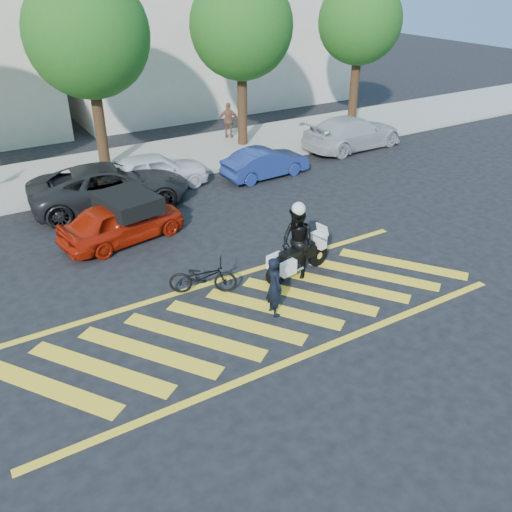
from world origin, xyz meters
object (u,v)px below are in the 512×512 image
parked_mid_right (155,171)px  bicycle (203,277)px  red_convertible (122,221)px  parked_right (265,163)px  parked_mid_left (110,186)px  officer_bike (274,286)px  police_motorcycle (297,258)px  parked_far_right (353,133)px  officer_moto (297,243)px

parked_mid_right → bicycle: bearing=171.0°
red_convertible → parked_right: bearing=-80.6°
bicycle → parked_mid_left: (-0.25, 6.75, 0.29)m
parked_mid_left → parked_right: parked_mid_left is taller
bicycle → red_convertible: (-0.79, 3.96, 0.20)m
officer_bike → parked_right: 9.59m
police_motorcycle → red_convertible: (-3.38, 4.50, 0.12)m
officer_bike → parked_mid_right: (0.66, 9.37, -0.09)m
police_motorcycle → parked_mid_right: bearing=85.8°
police_motorcycle → red_convertible: 5.63m
red_convertible → parked_mid_right: (2.50, 3.64, 0.03)m
police_motorcycle → red_convertible: bearing=116.6°
officer_bike → red_convertible: officer_bike is taller
parked_far_right → parked_right: bearing=97.9°
bicycle → officer_moto: bearing=-73.1°
officer_bike → red_convertible: 6.02m
parked_mid_left → parked_far_right: 11.63m
bicycle → parked_right: (5.95, 6.48, 0.12)m
police_motorcycle → parked_right: 7.78m
officer_bike → parked_right: bearing=-26.8°
officer_moto → parked_right: 7.79m
bicycle → parked_mid_right: 7.80m
red_convertible → parked_right: 7.19m
red_convertible → parked_far_right: size_ratio=0.77×
officer_bike → parked_mid_right: size_ratio=0.38×
bicycle → officer_moto: size_ratio=0.88×
officer_bike → police_motorcycle: size_ratio=0.69×
officer_bike → police_motorcycle: 1.98m
officer_bike → parked_mid_left: 8.62m
officer_bike → red_convertible: size_ratio=0.40×
parked_right → parked_mid_left: bearing=84.6°
police_motorcycle → red_convertible: size_ratio=0.58×
red_convertible → parked_far_right: parked_far_right is taller
parked_mid_right → parked_right: (4.23, -1.12, -0.10)m
officer_moto → parked_mid_right: 8.19m
bicycle → parked_mid_right: (1.71, 7.60, 0.22)m
officer_bike → parked_mid_left: bearing=12.6°
parked_mid_left → parked_far_right: (11.60, 0.85, -0.03)m
parked_right → parked_mid_right: bearing=72.3°
parked_far_right → officer_bike: bearing=128.5°
bicycle → police_motorcycle: (2.59, -0.54, 0.08)m
parked_right → bicycle: bearing=134.6°
parked_mid_left → parked_far_right: parked_mid_left is taller
officer_moto → police_motorcycle: bearing=57.0°
police_motorcycle → parked_right: (3.35, 7.02, 0.04)m
officer_moto → officer_bike: bearing=-61.4°
police_motorcycle → parked_mid_left: (-2.85, 7.29, 0.21)m
red_convertible → parked_far_right: (12.14, 3.64, 0.07)m
police_motorcycle → parked_far_right: 11.96m
officer_bike → parked_right: (4.89, 8.25, -0.19)m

